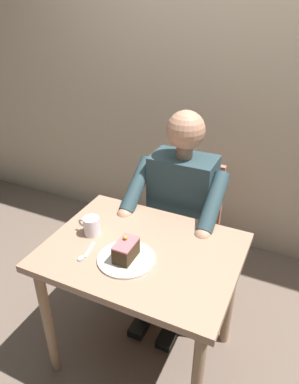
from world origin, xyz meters
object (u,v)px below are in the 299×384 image
at_px(chair, 186,225).
at_px(dining_table, 142,267).
at_px(cake_slice, 126,250).
at_px(coffee_cup, 91,226).
at_px(dessert_spoon, 85,254).
at_px(seated_person, 177,217).

bearing_deg(chair, dining_table, 90.00).
distance_m(dining_table, cake_slice, 0.19).
distance_m(coffee_cup, dessert_spoon, 0.17).
xyz_separation_m(chair, coffee_cup, (0.28, 0.62, 0.31)).
height_order(chair, cake_slice, chair).
bearing_deg(cake_slice, dessert_spoon, 15.63).
relative_size(seated_person, coffee_cup, 10.94).
bearing_deg(coffee_cup, dining_table, 179.80).
xyz_separation_m(dining_table, coffee_cup, (0.28, -0.00, 0.16)).
bearing_deg(cake_slice, dining_table, -106.43).
relative_size(dining_table, chair, 1.01).
height_order(dining_table, dessert_spoon, dessert_spoon).
bearing_deg(dessert_spoon, dining_table, -144.93).
relative_size(dining_table, coffee_cup, 7.79).
height_order(seated_person, cake_slice, seated_person).
bearing_deg(seated_person, dessert_spoon, 70.38).
distance_m(chair, coffee_cup, 0.75).
bearing_deg(dining_table, coffee_cup, -0.20).
bearing_deg(coffee_cup, cake_slice, 157.88).
height_order(dining_table, seated_person, seated_person).
bearing_deg(chair, cake_slice, 87.68).
xyz_separation_m(cake_slice, dessert_spoon, (0.19, 0.05, -0.05)).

